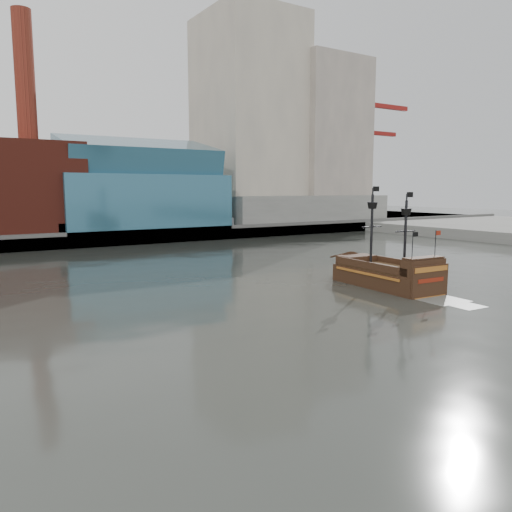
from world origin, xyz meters
TOP-DOWN VIEW (x-y plane):
  - ground at (0.00, 0.00)m, footprint 400.00×400.00m
  - promenade_far at (0.00, 92.00)m, footprint 220.00×60.00m
  - seawall at (0.00, 62.50)m, footprint 220.00×1.00m
  - skyline at (5.21, 84.56)m, footprint 149.00×45.00m
  - crane_a at (78.63, 82.00)m, footprint 22.50×4.00m
  - crane_b at (88.23, 92.00)m, footprint 19.10×4.00m
  - pirate_ship at (14.27, 13.14)m, footprint 5.07×14.12m

SIDE VIEW (x-z plane):
  - ground at x=0.00m, z-range 0.00..0.00m
  - pirate_ship at x=14.27m, z-range -4.26..6.15m
  - promenade_far at x=0.00m, z-range 0.00..2.00m
  - seawall at x=0.00m, z-range 0.00..2.60m
  - crane_b at x=88.23m, z-range 2.45..28.70m
  - crane_a at x=78.63m, z-range 2.99..35.24m
  - skyline at x=5.21m, z-range -6.45..55.55m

